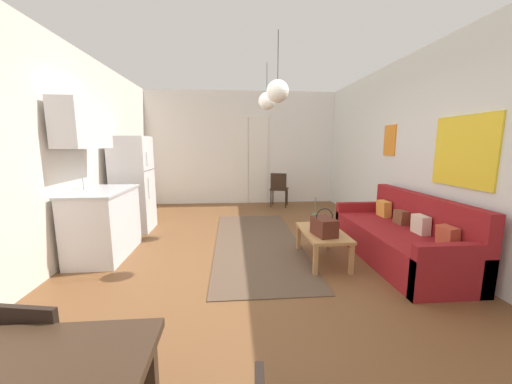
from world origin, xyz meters
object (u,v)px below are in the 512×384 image
(coffee_table, at_px, (323,235))
(bamboo_vase, at_px, (315,221))
(handbag, at_px, (324,226))
(accent_chair, at_px, (279,188))
(pendant_lamp_near, at_px, (278,91))
(pendant_lamp_far, at_px, (267,101))
(refrigerator, at_px, (133,184))
(couch, at_px, (401,239))
(dining_chair_near, at_px, (46,359))

(coffee_table, distance_m, bamboo_vase, 0.20)
(bamboo_vase, xyz_separation_m, handbag, (0.04, -0.26, 0.00))
(coffee_table, height_order, accent_chair, accent_chair)
(pendant_lamp_near, bearing_deg, pendant_lamp_far, 88.54)
(refrigerator, bearing_deg, bamboo_vase, -28.96)
(couch, bearing_deg, handbag, -173.43)
(pendant_lamp_near, bearing_deg, handbag, -21.49)
(accent_chair, xyz_separation_m, pendant_lamp_far, (-0.55, -1.94, 1.75))
(handbag, bearing_deg, refrigerator, 147.49)
(couch, xyz_separation_m, dining_chair_near, (-3.15, -2.13, 0.19))
(refrigerator, bearing_deg, pendant_lamp_near, -34.89)
(coffee_table, bearing_deg, refrigerator, 150.43)
(pendant_lamp_near, bearing_deg, couch, -3.30)
(bamboo_vase, relative_size, handbag, 1.18)
(dining_chair_near, distance_m, accent_chair, 5.90)
(handbag, relative_size, accent_chair, 0.44)
(dining_chair_near, height_order, pendant_lamp_far, pendant_lamp_far)
(handbag, distance_m, refrigerator, 3.40)
(coffee_table, height_order, bamboo_vase, bamboo_vase)
(handbag, bearing_deg, pendant_lamp_far, 108.55)
(coffee_table, distance_m, dining_chair_near, 3.03)
(couch, relative_size, pendant_lamp_far, 2.84)
(bamboo_vase, relative_size, refrigerator, 0.26)
(accent_chair, bearing_deg, bamboo_vase, 105.48)
(coffee_table, bearing_deg, accent_chair, 90.48)
(couch, xyz_separation_m, pendant_lamp_near, (-1.66, 0.10, 1.87))
(refrigerator, distance_m, accent_chair, 3.36)
(couch, height_order, accent_chair, couch)
(handbag, xyz_separation_m, refrigerator, (-2.86, 1.82, 0.31))
(accent_chair, distance_m, pendant_lamp_near, 3.74)
(dining_chair_near, bearing_deg, pendant_lamp_far, -102.19)
(couch, bearing_deg, dining_chair_near, -145.95)
(coffee_table, xyz_separation_m, dining_chair_near, (-2.10, -2.18, 0.12))
(pendant_lamp_near, bearing_deg, dining_chair_near, -123.80)
(pendant_lamp_far, bearing_deg, couch, -41.72)
(coffee_table, height_order, handbag, handbag)
(dining_chair_near, relative_size, pendant_lamp_near, 1.00)
(handbag, xyz_separation_m, accent_chair, (0.02, 3.52, -0.04))
(accent_chair, height_order, pendant_lamp_near, pendant_lamp_near)
(handbag, distance_m, pendant_lamp_far, 2.39)
(dining_chair_near, distance_m, pendant_lamp_near, 3.16)
(dining_chair_near, height_order, pendant_lamp_near, pendant_lamp_near)
(dining_chair_near, bearing_deg, bamboo_vase, -120.80)
(couch, relative_size, bamboo_vase, 4.91)
(pendant_lamp_far, bearing_deg, pendant_lamp_near, -91.46)
(pendant_lamp_near, height_order, pendant_lamp_far, same)
(handbag, height_order, dining_chair_near, dining_chair_near)
(coffee_table, relative_size, pendant_lamp_near, 1.13)
(couch, height_order, refrigerator, refrigerator)
(coffee_table, relative_size, pendant_lamp_far, 1.24)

